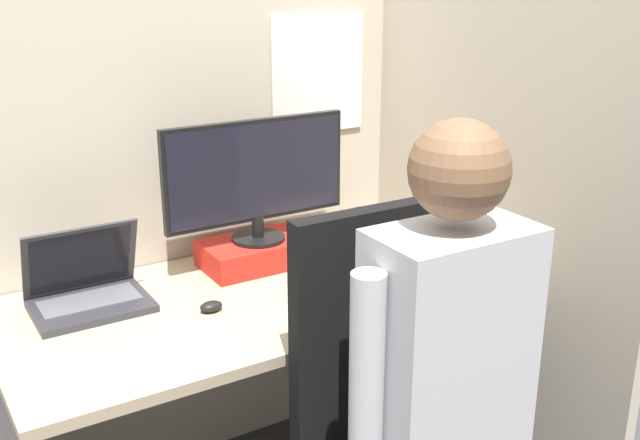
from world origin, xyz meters
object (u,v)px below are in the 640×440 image
(paper_box, at_px, (259,252))
(person, at_px, (465,388))
(carrot_toy, at_px, (345,310))
(monitor, at_px, (256,176))
(coffee_mug, at_px, (364,223))
(stapler, at_px, (435,253))
(office_chair, at_px, (409,440))
(laptop, at_px, (88,291))

(paper_box, height_order, person, person)
(paper_box, relative_size, carrot_toy, 2.60)
(monitor, xyz_separation_m, coffee_mug, (0.41, 0.03, -0.23))
(carrot_toy, bearing_deg, stapler, 21.40)
(monitor, xyz_separation_m, person, (-0.00, -0.94, -0.23))
(office_chair, distance_m, coffee_mug, 0.93)
(laptop, height_order, person, person)
(monitor, xyz_separation_m, laptop, (-0.53, -0.03, -0.24))
(carrot_toy, height_order, coffee_mug, coffee_mug)
(paper_box, xyz_separation_m, person, (-0.00, -0.93, 0.01))
(carrot_toy, distance_m, office_chair, 0.38)
(monitor, bearing_deg, carrot_toy, -87.03)
(paper_box, bearing_deg, laptop, -176.81)
(monitor, height_order, coffee_mug, monitor)
(laptop, distance_m, carrot_toy, 0.69)
(office_chair, height_order, coffee_mug, office_chair)
(laptop, relative_size, coffee_mug, 3.13)
(carrot_toy, bearing_deg, person, -92.81)
(paper_box, distance_m, stapler, 0.55)
(monitor, distance_m, person, 0.96)
(paper_box, height_order, stapler, paper_box)
(office_chair, height_order, person, person)
(laptop, xyz_separation_m, stapler, (1.00, -0.24, -0.02))
(office_chair, bearing_deg, laptop, 125.55)
(carrot_toy, relative_size, person, 0.10)
(laptop, bearing_deg, person, -59.63)
(paper_box, distance_m, person, 0.93)
(office_chair, bearing_deg, coffee_mug, 62.36)
(office_chair, bearing_deg, person, -88.99)
(paper_box, bearing_deg, person, -90.03)
(stapler, height_order, person, person)
(laptop, height_order, coffee_mug, laptop)
(laptop, height_order, office_chair, office_chair)
(monitor, xyz_separation_m, office_chair, (-0.00, -0.77, -0.46))
(paper_box, distance_m, monitor, 0.24)
(paper_box, xyz_separation_m, laptop, (-0.53, -0.03, 0.00))
(office_chair, bearing_deg, carrot_toy, 85.21)
(person, height_order, coffee_mug, person)
(monitor, relative_size, coffee_mug, 6.00)
(paper_box, relative_size, laptop, 1.14)
(paper_box, xyz_separation_m, carrot_toy, (0.02, -0.45, -0.02))
(person, bearing_deg, coffee_mug, 66.72)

